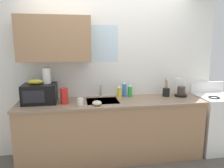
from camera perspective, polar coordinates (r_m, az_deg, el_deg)
The scene contains 15 objects.
kitchen_wall_assembly at distance 3.29m, azimuth -3.40°, elevation 4.42°, with size 3.48×0.42×2.50m.
counter_unit at distance 3.24m, azimuth -0.04°, elevation -12.11°, with size 2.71×0.63×0.90m.
sink_faucet at distance 3.28m, azimuth -3.07°, elevation -1.97°, with size 0.03×0.03×0.19m, color #B2B5BA.
stove_range at distance 3.88m, azimuth 26.00°, elevation -9.30°, with size 0.60×0.60×1.08m.
microwave at distance 3.12m, azimuth -19.02°, elevation -2.48°, with size 0.46×0.35×0.27m.
banana_bunch at distance 3.10m, azimuth -20.11°, elevation 0.57°, with size 0.20×0.11×0.07m, color gold.
paper_towel_roll at distance 3.11m, azimuth -17.32°, elevation 2.18°, with size 0.11×0.11×0.22m, color white.
coffee_maker at distance 3.52m, azimuth 18.02°, elevation -1.43°, with size 0.19×0.21×0.28m.
dish_soap_bottle_yellow at distance 3.25m, azimuth 1.99°, elevation -2.13°, with size 0.07×0.07×0.20m.
dish_soap_bottle_blue at distance 3.30m, azimuth 3.35°, elevation -1.55°, with size 0.06×0.06×0.24m.
dish_soap_bottle_green at distance 3.32m, azimuth 4.88°, elevation -1.86°, with size 0.07×0.07×0.20m.
cereal_canister at distance 2.99m, azimuth -12.85°, elevation -3.18°, with size 0.10×0.10×0.22m, color red.
mug_white at distance 2.91m, azimuth -8.55°, elevation -4.72°, with size 0.08×0.08×0.10m, color white.
utensil_crock at distance 3.44m, azimuth 14.49°, elevation -2.11°, with size 0.11×0.11×0.29m.
small_bowl at distance 2.87m, azimuth -4.10°, elevation -5.18°, with size 0.13×0.13×0.07m, color beige.
Camera 1 is at (-0.48, -2.94, 1.73)m, focal length 33.66 mm.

